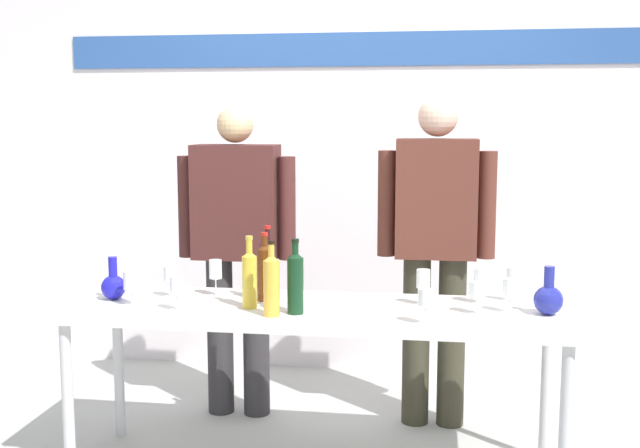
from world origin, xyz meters
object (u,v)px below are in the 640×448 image
at_px(display_table, 315,321).
at_px(wine_glass_right_2, 510,289).
at_px(wine_glass_right_1, 477,291).
at_px(presenter_right, 436,241).
at_px(wine_glass_left_2, 216,270).
at_px(wine_glass_right_5, 513,277).
at_px(wine_bottle_2, 295,281).
at_px(decanter_blue_left, 113,285).
at_px(wine_glass_left_3, 176,286).
at_px(wine_glass_left_1, 170,275).
at_px(wine_glass_right_3, 425,298).
at_px(wine_bottle_0, 250,277).
at_px(wine_glass_right_0, 423,279).
at_px(wine_glass_left_0, 131,281).
at_px(presenter_left, 237,240).
at_px(decanter_blue_right, 548,298).
at_px(wine_glass_right_4, 482,280).
at_px(wine_bottle_3, 265,270).
at_px(wine_bottle_4, 271,283).
at_px(wine_bottle_1, 268,265).

height_order(display_table, wine_glass_right_2, wine_glass_right_2).
bearing_deg(wine_glass_right_1, presenter_right, 104.75).
relative_size(wine_glass_left_2, wine_glass_right_5, 1.09).
xyz_separation_m(wine_glass_left_2, wine_glass_right_1, (1.19, -0.17, -0.02)).
height_order(wine_bottle_2, wine_glass_right_2, wine_bottle_2).
distance_m(decanter_blue_left, wine_glass_left_3, 0.39).
bearing_deg(wine_glass_left_1, wine_glass_right_5, 5.33).
height_order(wine_bottle_2, wine_glass_right_3, wine_bottle_2).
bearing_deg(wine_bottle_0, wine_glass_right_0, 12.75).
height_order(wine_glass_left_0, wine_glass_right_1, wine_glass_left_0).
distance_m(wine_bottle_0, wine_glass_left_0, 0.53).
height_order(presenter_right, wine_glass_left_3, presenter_right).
distance_m(presenter_left, presenter_right, 1.04).
height_order(wine_bottle_0, wine_glass_left_0, wine_bottle_0).
distance_m(decanter_blue_right, wine_glass_right_4, 0.32).
bearing_deg(wine_bottle_0, wine_glass_left_3, -163.48).
distance_m(presenter_left, wine_glass_right_5, 1.45).
xyz_separation_m(wine_bottle_0, wine_glass_right_2, (1.11, 0.08, -0.03)).
bearing_deg(wine_glass_right_3, wine_glass_left_3, 176.04).
bearing_deg(wine_glass_right_3, wine_glass_left_2, 158.99).
distance_m(wine_bottle_3, wine_glass_right_5, 1.12).
height_order(wine_bottle_3, wine_glass_right_2, wine_bottle_3).
bearing_deg(wine_bottle_3, wine_bottle_0, -104.04).
bearing_deg(wine_bottle_3, wine_glass_right_3, -22.77).
relative_size(wine_bottle_0, wine_bottle_3, 1.01).
distance_m(wine_bottle_3, wine_glass_right_2, 1.08).
relative_size(wine_bottle_0, wine_bottle_4, 0.99).
xyz_separation_m(wine_glass_right_0, wine_glass_right_3, (0.01, -0.33, -0.01)).
bearing_deg(wine_glass_left_0, wine_glass_right_0, 8.71).
bearing_deg(wine_bottle_1, wine_glass_right_4, -3.54).
distance_m(wine_bottle_2, wine_bottle_3, 0.28).
bearing_deg(wine_glass_right_1, wine_glass_right_4, 81.61).
bearing_deg(wine_glass_left_0, display_table, 5.97).
xyz_separation_m(display_table, wine_glass_left_3, (-0.58, -0.15, 0.17)).
relative_size(wine_glass_left_0, wine_glass_right_5, 0.98).
bearing_deg(wine_glass_left_0, wine_glass_right_5, 10.99).
height_order(presenter_right, wine_glass_right_2, presenter_right).
xyz_separation_m(presenter_left, wine_glass_right_0, (0.99, -0.54, -0.07)).
bearing_deg(wine_glass_right_4, wine_glass_left_1, -176.75).
xyz_separation_m(wine_bottle_0, wine_glass_right_5, (1.14, 0.30, -0.02)).
xyz_separation_m(wine_bottle_3, wine_glass_right_4, (0.97, 0.09, -0.03)).
distance_m(wine_bottle_1, wine_glass_right_1, 0.99).
bearing_deg(decanter_blue_right, wine_bottle_1, 169.73).
bearing_deg(wine_glass_right_5, wine_glass_right_1, -123.43).
xyz_separation_m(wine_bottle_1, wine_glass_right_3, (0.74, -0.46, -0.03)).
bearing_deg(wine_bottle_0, wine_glass_right_4, 13.12).
xyz_separation_m(decanter_blue_left, wine_glass_right_3, (1.41, -0.23, 0.04)).
xyz_separation_m(wine_bottle_4, wine_glass_right_2, (0.99, 0.21, -0.04)).
relative_size(wine_bottle_4, wine_glass_right_1, 2.33).
xyz_separation_m(presenter_right, wine_glass_right_1, (0.18, -0.67, -0.11)).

